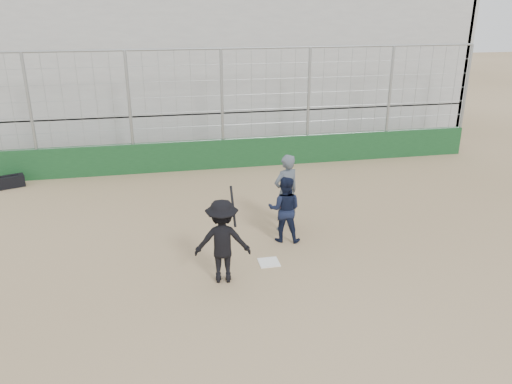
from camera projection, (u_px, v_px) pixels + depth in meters
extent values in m
plane|color=brown|center=(269.00, 263.00, 10.96)|extent=(90.00, 90.00, 0.00)
cube|color=white|center=(269.00, 262.00, 10.95)|extent=(0.44, 0.44, 0.02)
cube|color=#12391A|center=(223.00, 154.00, 17.20)|extent=(18.00, 0.25, 1.00)
cylinder|color=gray|center=(222.00, 110.00, 16.67)|extent=(0.10, 0.10, 4.00)
cylinder|color=gray|center=(464.00, 101.00, 18.37)|extent=(0.10, 0.10, 4.00)
cylinder|color=gray|center=(221.00, 49.00, 15.96)|extent=(18.00, 0.07, 0.07)
cube|color=#949494|center=(207.00, 116.00, 21.63)|extent=(20.00, 6.70, 1.60)
cube|color=#949494|center=(205.00, 46.00, 20.61)|extent=(20.00, 6.70, 4.20)
cube|color=#949494|center=(424.00, 61.00, 22.78)|extent=(0.25, 6.70, 6.10)
imported|color=black|center=(222.00, 241.00, 9.98)|extent=(1.22, 0.82, 1.76)
cylinder|color=black|center=(233.00, 206.00, 9.93)|extent=(0.07, 0.57, 0.71)
imported|color=black|center=(284.00, 221.00, 11.79)|extent=(0.95, 0.84, 1.06)
sphere|color=maroon|center=(285.00, 204.00, 11.64)|extent=(0.28, 0.28, 0.28)
imported|color=#444D57|center=(286.00, 196.00, 12.32)|extent=(0.84, 0.71, 1.76)
cube|color=black|center=(9.00, 182.00, 15.42)|extent=(0.93, 0.65, 0.37)
cylinder|color=black|center=(8.00, 176.00, 15.34)|extent=(0.53, 0.24, 0.04)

